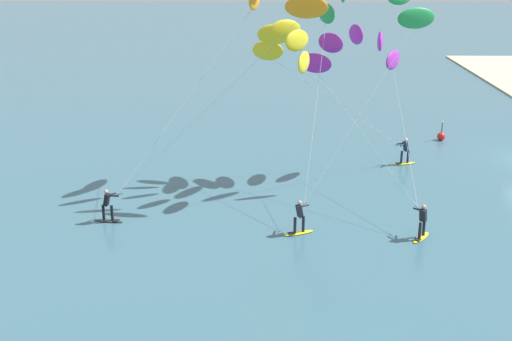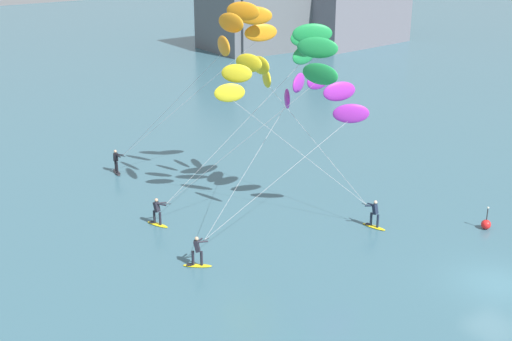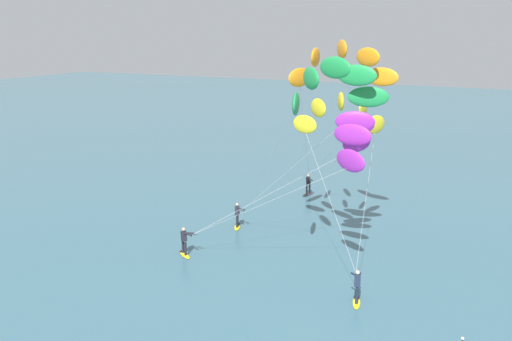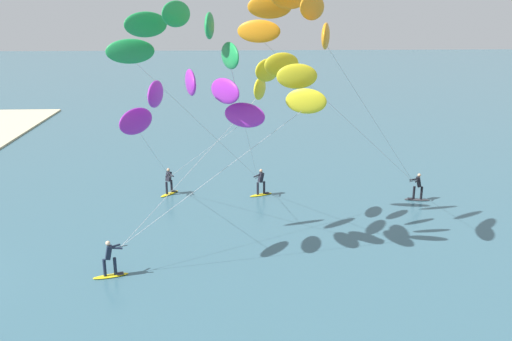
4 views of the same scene
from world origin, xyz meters
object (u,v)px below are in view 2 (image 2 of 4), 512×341
object	(u,v)px
kitesurfer_far_out	(238,31)
marker_buoy	(486,224)
kitesurfer_downwind	(314,98)
kitesurfer_nearshore	(254,80)
kitesurfer_mid_water	(306,55)

from	to	relation	value
kitesurfer_far_out	marker_buoy	size ratio (longest dim) A/B	8.83
kitesurfer_downwind	kitesurfer_nearshore	bearing A→B (deg)	113.47
marker_buoy	kitesurfer_downwind	bearing A→B (deg)	134.74
kitesurfer_mid_water	marker_buoy	xyz separation A→B (m)	(8.02, -6.82, -9.47)
kitesurfer_mid_water	kitesurfer_far_out	xyz separation A→B (m)	(-1.22, 5.10, 0.71)
kitesurfer_mid_water	marker_buoy	size ratio (longest dim) A/B	8.31
kitesurfer_nearshore	kitesurfer_mid_water	distance (m)	4.72
kitesurfer_far_out	marker_buoy	bearing A→B (deg)	-52.22
kitesurfer_downwind	marker_buoy	distance (m)	12.20
kitesurfer_far_out	kitesurfer_mid_water	bearing A→B (deg)	-76.55
kitesurfer_nearshore	marker_buoy	distance (m)	15.86
kitesurfer_nearshore	marker_buoy	xyz separation A→B (m)	(8.76, -10.98, -7.37)
kitesurfer_far_out	kitesurfer_downwind	bearing A→B (deg)	-65.82
kitesurfer_mid_water	marker_buoy	distance (m)	14.15
kitesurfer_nearshore	marker_buoy	world-z (taller)	kitesurfer_nearshore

